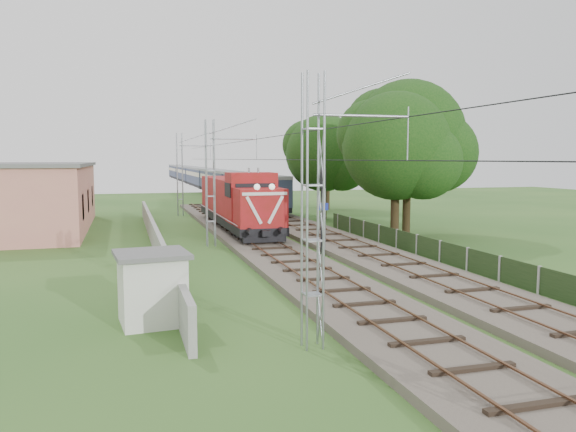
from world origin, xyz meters
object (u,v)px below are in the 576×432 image
object	(u,v)px
coach_rake	(200,176)
signal_post	(322,195)
locomotive	(237,201)
relay_hut	(152,287)

from	to	relation	value
coach_rake	signal_post	size ratio (longest dim) A/B	21.33
locomotive	relay_hut	world-z (taller)	locomotive
locomotive	signal_post	bearing A→B (deg)	-77.19
locomotive	coach_rake	xyz separation A→B (m)	(5.00, 60.32, 0.09)
locomotive	relay_hut	bearing A→B (deg)	-107.99
locomotive	signal_post	world-z (taller)	signal_post
signal_post	relay_hut	size ratio (longest dim) A/B	1.94
signal_post	relay_hut	distance (m)	15.12
relay_hut	signal_post	bearing A→B (deg)	47.70
relay_hut	locomotive	bearing A→B (deg)	72.01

